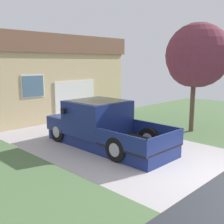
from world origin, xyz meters
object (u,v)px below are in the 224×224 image
person_with_hat (129,117)px  house_with_garage (38,75)px  handbag (131,138)px  front_yard_tree (196,58)px  pickup_truck (100,125)px

person_with_hat → house_with_garage: house_with_garage is taller
handbag → front_yard_tree: 4.61m
front_yard_tree → house_with_garage: bearing=104.8°
pickup_truck → person_with_hat: (1.36, -0.24, 0.15)m
pickup_truck → person_with_hat: pickup_truck is taller
pickup_truck → handbag: 1.41m
pickup_truck → front_yard_tree: front_yard_tree is taller
pickup_truck → front_yard_tree: size_ratio=1.06×
person_with_hat → front_yard_tree: (3.04, -1.20, 2.39)m
person_with_hat → house_with_garage: 8.11m
pickup_truck → handbag: size_ratio=11.19×
handbag → person_with_hat: bearing=55.6°
house_with_garage → front_yard_tree: 9.54m
handbag → house_with_garage: size_ratio=0.05×
person_with_hat → front_yard_tree: 4.05m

